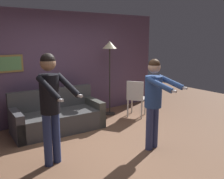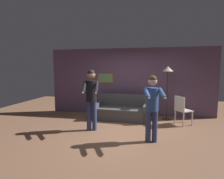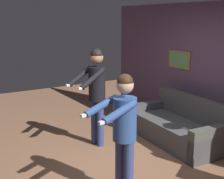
{
  "view_description": "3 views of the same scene",
  "coord_description": "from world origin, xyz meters",
  "px_view_note": "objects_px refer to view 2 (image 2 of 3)",
  "views": [
    {
      "loc": [
        -2.39,
        -3.39,
        2.01
      ],
      "look_at": [
        0.03,
        -0.17,
        1.15
      ],
      "focal_mm": 40.0,
      "sensor_mm": 36.0,
      "label": 1
    },
    {
      "loc": [
        0.55,
        -4.66,
        1.75
      ],
      "look_at": [
        -0.26,
        -0.25,
        1.25
      ],
      "focal_mm": 28.0,
      "sensor_mm": 36.0,
      "label": 2
    },
    {
      "loc": [
        3.81,
        -2.52,
        2.28
      ],
      "look_at": [
        0.06,
        -0.18,
        1.27
      ],
      "focal_mm": 50.0,
      "sensor_mm": 36.0,
      "label": 3
    }
  ],
  "objects_px": {
    "person_standing_right": "(152,103)",
    "torchiere_lamp": "(168,74)",
    "dining_chair_distant": "(182,109)",
    "couch": "(122,111)",
    "person_standing_left": "(91,94)"
  },
  "relations": [
    {
      "from": "couch",
      "to": "dining_chair_distant",
      "type": "distance_m",
      "value": 2.02
    },
    {
      "from": "person_standing_right",
      "to": "person_standing_left",
      "type": "bearing_deg",
      "value": 161.94
    },
    {
      "from": "couch",
      "to": "person_standing_left",
      "type": "bearing_deg",
      "value": -117.53
    },
    {
      "from": "person_standing_right",
      "to": "torchiere_lamp",
      "type": "bearing_deg",
      "value": 74.16
    },
    {
      "from": "torchiere_lamp",
      "to": "dining_chair_distant",
      "type": "xyz_separation_m",
      "value": [
        0.4,
        -0.57,
        -1.08
      ]
    },
    {
      "from": "torchiere_lamp",
      "to": "person_standing_left",
      "type": "relative_size",
      "value": 1.07
    },
    {
      "from": "torchiere_lamp",
      "to": "dining_chair_distant",
      "type": "bearing_deg",
      "value": -55.35
    },
    {
      "from": "person_standing_right",
      "to": "dining_chair_distant",
      "type": "distance_m",
      "value": 1.9
    },
    {
      "from": "couch",
      "to": "person_standing_right",
      "type": "bearing_deg",
      "value": -62.75
    },
    {
      "from": "torchiere_lamp",
      "to": "couch",
      "type": "bearing_deg",
      "value": -171.78
    },
    {
      "from": "person_standing_left",
      "to": "person_standing_right",
      "type": "relative_size",
      "value": 1.09
    },
    {
      "from": "couch",
      "to": "torchiere_lamp",
      "type": "relative_size",
      "value": 1.04
    },
    {
      "from": "dining_chair_distant",
      "to": "person_standing_right",
      "type": "bearing_deg",
      "value": -122.69
    },
    {
      "from": "couch",
      "to": "person_standing_left",
      "type": "xyz_separation_m",
      "value": [
        -0.7,
        -1.35,
        0.8
      ]
    },
    {
      "from": "torchiere_lamp",
      "to": "person_standing_left",
      "type": "distance_m",
      "value": 2.83
    }
  ]
}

